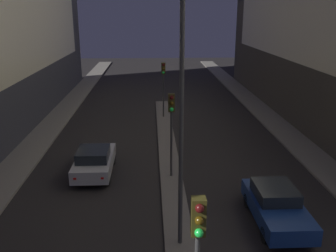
{
  "coord_description": "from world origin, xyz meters",
  "views": [
    {
      "loc": [
        -1.0,
        -3.19,
        8.33
      ],
      "look_at": [
        0.18,
        22.1,
        0.5
      ],
      "focal_mm": 40.0,
      "sensor_mm": 36.0,
      "label": 1
    }
  ],
  "objects_px": {
    "street_lamp": "(182,61)",
    "car_right_lane": "(276,205)",
    "traffic_light_near": "(198,245)",
    "car_left_lane": "(94,161)",
    "traffic_light_mid": "(171,117)",
    "traffic_light_far": "(163,77)"
  },
  "relations": [
    {
      "from": "traffic_light_near",
      "to": "traffic_light_mid",
      "type": "height_order",
      "value": "same"
    },
    {
      "from": "traffic_light_mid",
      "to": "car_left_lane",
      "type": "xyz_separation_m",
      "value": [
        -4.02,
        0.64,
        -2.55
      ]
    },
    {
      "from": "traffic_light_mid",
      "to": "car_left_lane",
      "type": "relative_size",
      "value": 1.05
    },
    {
      "from": "street_lamp",
      "to": "car_right_lane",
      "type": "distance_m",
      "value": 7.38
    },
    {
      "from": "traffic_light_far",
      "to": "traffic_light_mid",
      "type": "bearing_deg",
      "value": -90.0
    },
    {
      "from": "street_lamp",
      "to": "car_left_lane",
      "type": "distance_m",
      "value": 9.72
    },
    {
      "from": "traffic_light_far",
      "to": "street_lamp",
      "type": "height_order",
      "value": "street_lamp"
    },
    {
      "from": "car_left_lane",
      "to": "car_right_lane",
      "type": "relative_size",
      "value": 0.96
    },
    {
      "from": "car_left_lane",
      "to": "car_right_lane",
      "type": "bearing_deg",
      "value": -32.27
    },
    {
      "from": "traffic_light_far",
      "to": "car_right_lane",
      "type": "distance_m",
      "value": 16.5
    },
    {
      "from": "traffic_light_near",
      "to": "car_left_lane",
      "type": "height_order",
      "value": "traffic_light_near"
    },
    {
      "from": "traffic_light_near",
      "to": "traffic_light_mid",
      "type": "bearing_deg",
      "value": 90.0
    },
    {
      "from": "traffic_light_mid",
      "to": "traffic_light_far",
      "type": "distance_m",
      "value": 11.35
    },
    {
      "from": "traffic_light_mid",
      "to": "car_left_lane",
      "type": "bearing_deg",
      "value": 171.02
    },
    {
      "from": "traffic_light_mid",
      "to": "traffic_light_far",
      "type": "height_order",
      "value": "same"
    },
    {
      "from": "car_left_lane",
      "to": "traffic_light_mid",
      "type": "bearing_deg",
      "value": -8.98
    },
    {
      "from": "traffic_light_mid",
      "to": "traffic_light_near",
      "type": "bearing_deg",
      "value": -90.0
    },
    {
      "from": "car_left_lane",
      "to": "traffic_light_far",
      "type": "bearing_deg",
      "value": 69.42
    },
    {
      "from": "street_lamp",
      "to": "car_left_lane",
      "type": "xyz_separation_m",
      "value": [
        -4.02,
        6.48,
        -6.03
      ]
    },
    {
      "from": "traffic_light_mid",
      "to": "street_lamp",
      "type": "relative_size",
      "value": 0.46
    },
    {
      "from": "car_right_lane",
      "to": "traffic_light_far",
      "type": "bearing_deg",
      "value": 104.29
    },
    {
      "from": "traffic_light_far",
      "to": "car_left_lane",
      "type": "bearing_deg",
      "value": -110.58
    }
  ]
}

